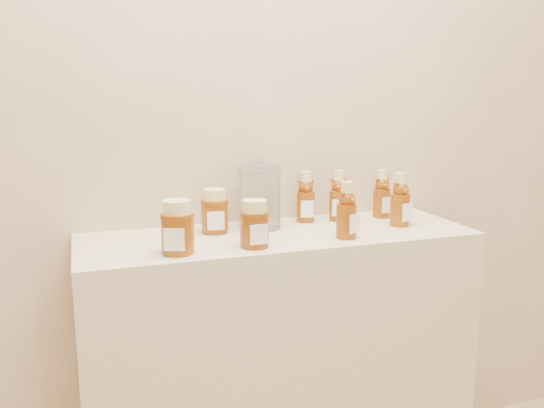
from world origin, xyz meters
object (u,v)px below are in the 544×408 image
object	(u,v)px
bear_bottle_front_left	(347,206)
glass_canister	(260,195)
bear_bottle_back_left	(306,193)
honey_jar_left	(177,227)
display_table	(279,370)

from	to	relation	value
bear_bottle_front_left	glass_canister	world-z (taller)	glass_canister
bear_bottle_back_left	honey_jar_left	distance (m)	0.52
bear_bottle_back_left	bear_bottle_front_left	world-z (taller)	bear_bottle_front_left
bear_bottle_back_left	bear_bottle_front_left	distance (m)	0.24
display_table	bear_bottle_front_left	size ratio (longest dim) A/B	6.30
bear_bottle_back_left	glass_canister	xyz separation A→B (m)	(-0.17, -0.04, 0.01)
bear_bottle_front_left	display_table	bearing A→B (deg)	123.48
bear_bottle_back_left	honey_jar_left	world-z (taller)	bear_bottle_back_left
honey_jar_left	glass_canister	size ratio (longest dim) A/B	0.68
bear_bottle_back_left	honey_jar_left	bearing A→B (deg)	-141.29
honey_jar_left	glass_canister	bearing A→B (deg)	56.40
display_table	bear_bottle_back_left	world-z (taller)	bear_bottle_back_left
bear_bottle_back_left	glass_canister	bearing A→B (deg)	-156.26
bear_bottle_back_left	glass_canister	distance (m)	0.18
bear_bottle_front_left	glass_canister	xyz separation A→B (m)	(-0.20, 0.20, 0.01)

